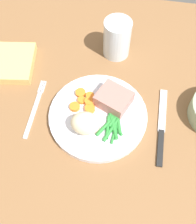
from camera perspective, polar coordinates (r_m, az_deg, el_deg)
The scene contains 10 objects.
dining_table at distance 67.53cm, azimuth -2.92°, elevation -0.51°, with size 120.00×90.00×2.00cm.
dinner_plate at distance 65.20cm, azimuth 0.00°, elevation -0.79°, with size 23.38×23.38×1.60cm, color white.
meat_portion at distance 64.69cm, azimuth 3.31°, elevation 2.72°, with size 7.59×6.58×3.55cm, color #B2756B.
mashed_potatoes at distance 60.48cm, azimuth -2.64°, elevation -2.36°, with size 6.66×5.30×5.17cm, color beige.
carrot_slices at distance 65.73cm, azimuth -2.69°, elevation 2.14°, with size 6.12×6.45×1.26cm.
green_beans at distance 62.91cm, azimuth 3.09°, elevation -2.46°, with size 6.23×10.27×0.88cm.
fork at distance 68.68cm, azimuth -13.05°, elevation 0.72°, with size 1.44×16.60×0.40cm.
knife at distance 66.12cm, azimuth 13.13°, elevation -3.18°, with size 1.70×20.50×0.64cm.
water_glass at distance 75.04cm, azimuth 3.95°, elevation 14.67°, with size 7.22×7.22×10.50cm.
napkin at distance 77.87cm, azimuth -18.10°, elevation 9.77°, with size 13.04×12.79×2.26cm, color #DBBC6B.
Camera 1 is at (8.96, -32.11, 59.73)cm, focal length 43.78 mm.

